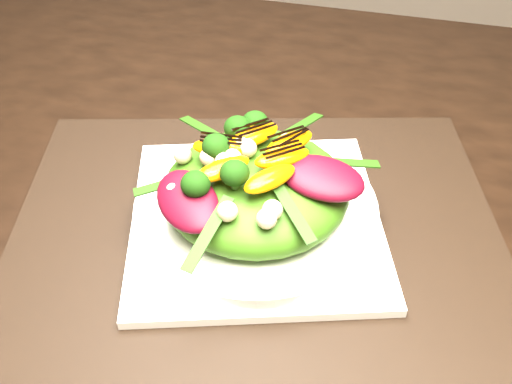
% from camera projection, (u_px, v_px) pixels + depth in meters
% --- Properties ---
extents(dining_table, '(1.60, 0.90, 0.75)m').
position_uv_depth(dining_table, '(320.00, 191.00, 0.70)').
color(dining_table, black).
rests_on(dining_table, floor).
extents(placemat, '(0.58, 0.50, 0.00)m').
position_uv_depth(placemat, '(256.00, 224.00, 0.62)').
color(placemat, black).
rests_on(placemat, dining_table).
extents(plate_base, '(0.32, 0.32, 0.01)m').
position_uv_depth(plate_base, '(256.00, 219.00, 0.62)').
color(plate_base, white).
rests_on(plate_base, placemat).
extents(salad_bowl, '(0.28, 0.28, 0.02)m').
position_uv_depth(salad_bowl, '(256.00, 210.00, 0.61)').
color(salad_bowl, white).
rests_on(salad_bowl, plate_base).
extents(lettuce_mound, '(0.22, 0.22, 0.06)m').
position_uv_depth(lettuce_mound, '(256.00, 189.00, 0.59)').
color(lettuce_mound, '#376412').
rests_on(lettuce_mound, salad_bowl).
extents(radicchio_leaf, '(0.08, 0.05, 0.02)m').
position_uv_depth(radicchio_leaf, '(323.00, 178.00, 0.55)').
color(radicchio_leaf, '#420713').
rests_on(radicchio_leaf, lettuce_mound).
extents(orange_segment, '(0.06, 0.03, 0.01)m').
position_uv_depth(orange_segment, '(235.00, 147.00, 0.58)').
color(orange_segment, orange).
rests_on(orange_segment, lettuce_mound).
extents(broccoli_floret, '(0.05, 0.05, 0.04)m').
position_uv_depth(broccoli_floret, '(192.00, 137.00, 0.59)').
color(broccoli_floret, black).
rests_on(broccoli_floret, lettuce_mound).
extents(macadamia_nut, '(0.02, 0.02, 0.02)m').
position_uv_depth(macadamia_nut, '(276.00, 204.00, 0.53)').
color(macadamia_nut, '#F8E7AE').
rests_on(macadamia_nut, lettuce_mound).
extents(balsamic_drizzle, '(0.04, 0.01, 0.00)m').
position_uv_depth(balsamic_drizzle, '(234.00, 141.00, 0.57)').
color(balsamic_drizzle, black).
rests_on(balsamic_drizzle, orange_segment).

